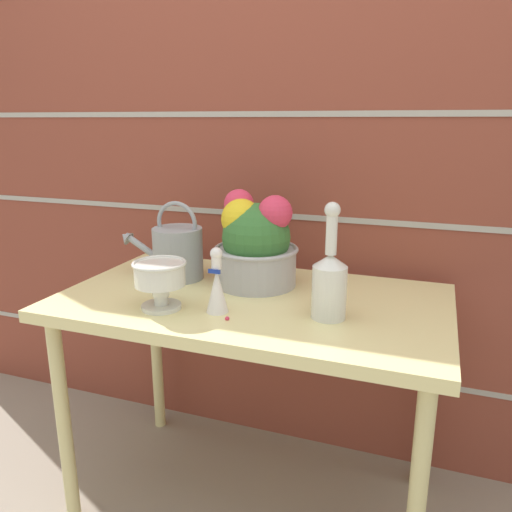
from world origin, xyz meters
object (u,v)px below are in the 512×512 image
at_px(flower_planter, 255,243).
at_px(crystal_pedestal_bowl, 160,278).
at_px(watering_can, 177,251).
at_px(glass_decanter, 330,281).
at_px(figurine_vase, 217,286).

bearing_deg(flower_planter, crystal_pedestal_bowl, -121.12).
bearing_deg(crystal_pedestal_bowl, watering_can, 109.19).
bearing_deg(watering_can, flower_planter, 5.37).
bearing_deg(glass_decanter, figurine_vase, -167.97).
bearing_deg(watering_can, crystal_pedestal_bowl, -70.81).
height_order(flower_planter, figurine_vase, flower_planter).
bearing_deg(glass_decanter, crystal_pedestal_bowl, -168.39).
relative_size(watering_can, glass_decanter, 0.98).
xyz_separation_m(flower_planter, glass_decanter, (0.28, -0.20, -0.03)).
height_order(watering_can, glass_decanter, glass_decanter).
height_order(crystal_pedestal_bowl, flower_planter, flower_planter).
bearing_deg(crystal_pedestal_bowl, figurine_vase, 10.82).
xyz_separation_m(crystal_pedestal_bowl, figurine_vase, (0.16, 0.03, -0.02)).
bearing_deg(crystal_pedestal_bowl, glass_decanter, 11.61).
height_order(watering_can, figurine_vase, watering_can).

